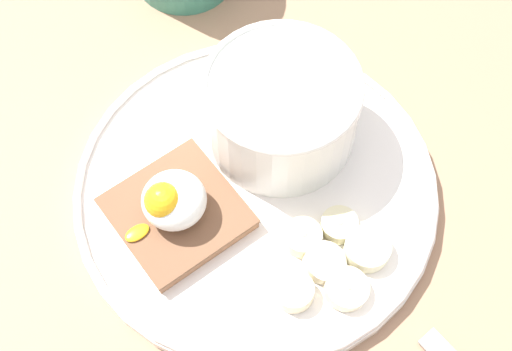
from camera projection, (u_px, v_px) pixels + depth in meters
ground_plane at (256, 198)px, 59.25cm from camera, size 120.00×120.00×2.00cm
plate at (256, 188)px, 57.67cm from camera, size 29.42×29.42×1.60cm
oatmeal_bowl at (281, 109)px, 56.85cm from camera, size 12.56×12.56×7.24cm
toast_slice at (177, 213)px, 55.63cm from camera, size 9.40×9.40×1.25cm
poached_egg at (171, 200)px, 53.47cm from camera, size 7.02×4.97×4.05cm
banana_slice_front at (322, 264)px, 53.62cm from camera, size 4.54×4.57×1.67cm
banana_slice_left at (367, 249)px, 54.23cm from camera, size 3.70×3.66×1.39cm
banana_slice_back at (339, 225)px, 55.23cm from camera, size 4.04×4.04×1.28cm
banana_slice_right at (294, 291)px, 52.61cm from camera, size 3.38×3.42×1.39cm
banana_slice_inner at (307, 234)px, 54.79cm from camera, size 4.03×4.03×1.44cm
banana_slice_outer at (351, 285)px, 52.90cm from camera, size 4.73×4.71×1.37cm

